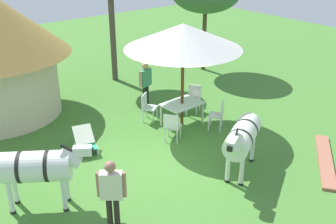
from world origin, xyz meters
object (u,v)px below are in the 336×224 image
Objects in this scene: striped_lounge_chair at (85,144)px; patio_chair_west_end at (147,105)px; patio_dining_table at (182,106)px; zebra_by_umbrella at (38,167)px; patio_chair_east_end at (172,125)px; patio_chair_near_lawn at (219,113)px; patio_chair_near_hut at (194,96)px; guest_beside_umbrella at (145,81)px; standing_watcher at (112,190)px; shade_umbrella at (183,36)px; zebra_nearest_camera at (242,138)px.

patio_chair_west_end is at bearing -152.60° from striped_lounge_chair.
patio_dining_table is 0.67× the size of zebra_by_umbrella.
patio_chair_east_end and patio_chair_near_lawn have the same top height.
patio_chair_near_hut is at bearing 140.13° from zebra_by_umbrella.
patio_chair_west_end is at bearing 89.07° from patio_chair_near_lawn.
patio_chair_near_lawn is (0.70, -0.92, -0.13)m from patio_dining_table.
patio_chair_west_end is at bearing 40.17° from guest_beside_umbrella.
standing_watcher reaches higher than patio_chair_west_end.
patio_chair_east_end is 4.07m from standing_watcher.
standing_watcher is 1.87m from zebra_by_umbrella.
guest_beside_umbrella is 0.98× the size of standing_watcher.
shade_umbrella reaches higher than standing_watcher.
zebra_nearest_camera is (-1.61, -3.60, 0.48)m from patio_chair_near_hut.
patio_chair_near_lawn is 1.00× the size of patio_chair_west_end.
standing_watcher is 0.82× the size of zebra_nearest_camera.
patio_dining_table is at bearing 73.32° from standing_watcher.
patio_dining_table is 1.16m from patio_chair_east_end.
guest_beside_umbrella reaches higher than zebra_by_umbrella.
patio_chair_west_end is at bearing 125.49° from patio_dining_table.
guest_beside_umbrella is at bearing 126.29° from patio_chair_east_end.
zebra_nearest_camera is (-0.61, -3.02, -1.85)m from shade_umbrella.
patio_chair_east_end is at bearing 170.30° from striped_lounge_chair.
patio_chair_east_end is 2.50m from striped_lounge_chair.
patio_dining_table is at bearing -171.87° from striped_lounge_chair.
patio_chair_near_lawn is 5.86m from zebra_by_umbrella.
patio_chair_west_end is 0.44× the size of zebra_nearest_camera.
zebra_by_umbrella is at bearing -9.16° from patio_chair_west_end.
patio_chair_near_lawn is 0.55× the size of guest_beside_umbrella.
guest_beside_umbrella is 1.81× the size of striped_lounge_chair.
patio_dining_table is at bearing 90.00° from patio_chair_near_hut.
patio_dining_table is 1.83m from guest_beside_umbrella.
patio_chair_east_end is (-0.94, -0.67, -0.13)m from patio_dining_table.
shade_umbrella is 3.89× the size of patio_chair_west_end.
patio_chair_near_hut is (0.30, 1.49, 0.00)m from patio_chair_near_lawn.
shade_umbrella reaches higher than patio_chair_near_lawn.
shade_umbrella is 2.60m from patio_chair_east_end.
guest_beside_umbrella is (-1.12, 1.22, 0.46)m from patio_chair_near_hut.
patio_chair_east_end is at bearing 131.56° from zebra_by_umbrella.
patio_chair_near_hut is (1.00, 0.57, -2.33)m from shade_umbrella.
striped_lounge_chair is (-3.22, 0.34, -2.59)m from shade_umbrella.
shade_umbrella is 3.91× the size of striped_lounge_chair.
patio_chair_west_end is (0.27, 1.61, 0.00)m from patio_chair_east_end.
guest_beside_umbrella is at bearing 93.83° from shade_umbrella.
standing_watcher is (-5.28, -3.51, 0.48)m from patio_chair_near_hut.
patio_chair_near_hut is 1.71m from patio_chair_west_end.
zebra_by_umbrella is at bearing 146.05° from patio_chair_near_lawn.
guest_beside_umbrella is at bearing -140.63° from striped_lounge_chair.
patio_chair_near_lawn and patio_chair_west_end have the same top height.
guest_beside_umbrella is (-0.12, 1.80, 0.33)m from patio_dining_table.
shade_umbrella is at bearing 90.00° from patio_chair_east_end.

